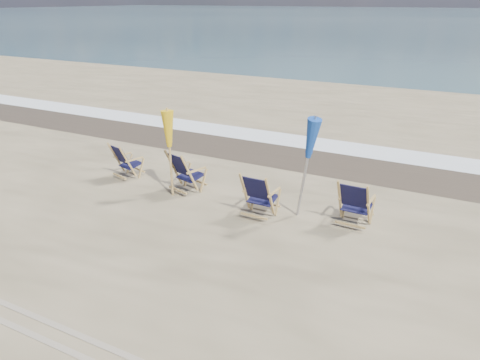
{
  "coord_description": "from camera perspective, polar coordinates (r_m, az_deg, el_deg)",
  "views": [
    {
      "loc": [
        4.26,
        -5.88,
        4.47
      ],
      "look_at": [
        0.0,
        2.2,
        0.9
      ],
      "focal_mm": 35.0,
      "sensor_mm": 36.0,
      "label": 1
    }
  ],
  "objects": [
    {
      "name": "beach_chair_3",
      "position": [
        9.8,
        15.35,
        -3.17
      ],
      "size": [
        0.7,
        0.79,
        1.06
      ],
      "primitive_type": null,
      "rotation": [
        0.0,
        0.0,
        3.11
      ],
      "color": "black",
      "rests_on": "ground"
    },
    {
      "name": "umbrella_blue",
      "position": [
        9.63,
        8.12,
        4.73
      ],
      "size": [
        0.3,
        0.3,
        2.29
      ],
      "color": "#A5A5AD",
      "rests_on": "ground"
    },
    {
      "name": "ocean",
      "position": [
        134.03,
        27.25,
        17.23
      ],
      "size": [
        400.0,
        400.0,
        0.0
      ],
      "primitive_type": "plane",
      "color": "#3D5E66",
      "rests_on": "ground"
    },
    {
      "name": "surf_foam",
      "position": [
        15.47,
        10.62,
        4.19
      ],
      "size": [
        200.0,
        1.4,
        0.01
      ],
      "primitive_type": "cube",
      "color": "silver",
      "rests_on": "ground"
    },
    {
      "name": "wet_sand_strip",
      "position": [
        14.11,
        8.75,
        2.63
      ],
      "size": [
        200.0,
        2.6,
        0.0
      ],
      "primitive_type": "cube",
      "color": "#42362A",
      "rests_on": "ground"
    },
    {
      "name": "beach_chair_2",
      "position": [
        9.85,
        3.66,
        -2.26
      ],
      "size": [
        0.7,
        0.78,
        1.07
      ],
      "primitive_type": null,
      "rotation": [
        0.0,
        0.0,
        3.13
      ],
      "color": "black",
      "rests_on": "ground"
    },
    {
      "name": "beach_chair_1",
      "position": [
        11.15,
        -6.17,
        0.59
      ],
      "size": [
        0.89,
        0.95,
        1.09
      ],
      "primitive_type": null,
      "rotation": [
        0.0,
        0.0,
        2.86
      ],
      "color": "black",
      "rests_on": "ground"
    },
    {
      "name": "umbrella_yellow",
      "position": [
        10.99,
        -8.66,
        5.58
      ],
      "size": [
        0.3,
        0.3,
        2.05
      ],
      "color": "tan",
      "rests_on": "ground"
    },
    {
      "name": "beach_chair_0",
      "position": [
        12.37,
        -13.5,
        1.97
      ],
      "size": [
        0.8,
        0.85,
        0.98
      ],
      "primitive_type": null,
      "rotation": [
        0.0,
        0.0,
        2.86
      ],
      "color": "black",
      "rests_on": "ground"
    }
  ]
}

